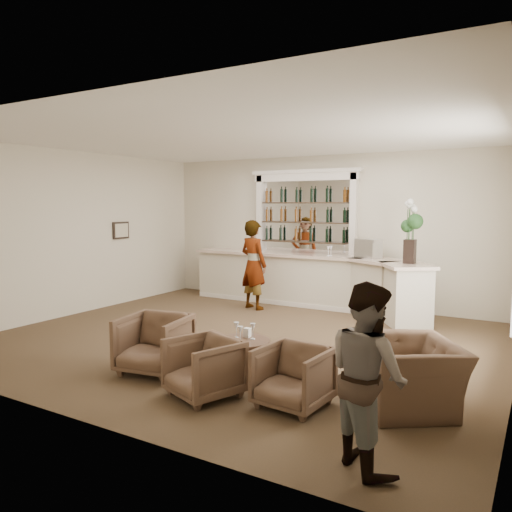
{
  "coord_description": "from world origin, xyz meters",
  "views": [
    {
      "loc": [
        4.25,
        -6.86,
        2.24
      ],
      "look_at": [
        -0.3,
        0.9,
        1.3
      ],
      "focal_mm": 35.0,
      "sensor_mm": 36.0,
      "label": 1
    }
  ],
  "objects_px": {
    "bar_counter": "(310,281)",
    "guest": "(368,375)",
    "armchair_far": "(409,374)",
    "armchair_right": "(293,377)",
    "sommelier": "(253,265)",
    "espresso_machine": "(368,248)",
    "armchair_center": "(204,368)",
    "cocktail_table": "(243,359)",
    "armchair_left": "(154,344)",
    "flower_vase": "(411,228)"
  },
  "relations": [
    {
      "from": "espresso_machine",
      "to": "guest",
      "type": "bearing_deg",
      "value": -56.33
    },
    {
      "from": "armchair_far",
      "to": "espresso_machine",
      "type": "distance_m",
      "value": 4.91
    },
    {
      "from": "cocktail_table",
      "to": "armchair_left",
      "type": "height_order",
      "value": "armchair_left"
    },
    {
      "from": "guest",
      "to": "flower_vase",
      "type": "bearing_deg",
      "value": -40.75
    },
    {
      "from": "bar_counter",
      "to": "armchair_far",
      "type": "xyz_separation_m",
      "value": [
        3.18,
        -4.4,
        -0.21
      ]
    },
    {
      "from": "sommelier",
      "to": "espresso_machine",
      "type": "xyz_separation_m",
      "value": [
        2.23,
        0.83,
        0.39
      ]
    },
    {
      "from": "guest",
      "to": "flower_vase",
      "type": "height_order",
      "value": "flower_vase"
    },
    {
      "from": "cocktail_table",
      "to": "armchair_left",
      "type": "distance_m",
      "value": 1.21
    },
    {
      "from": "espresso_machine",
      "to": "flower_vase",
      "type": "distance_m",
      "value": 1.19
    },
    {
      "from": "armchair_far",
      "to": "guest",
      "type": "bearing_deg",
      "value": -34.95
    },
    {
      "from": "cocktail_table",
      "to": "armchair_right",
      "type": "xyz_separation_m",
      "value": [
        0.97,
        -0.51,
        0.09
      ]
    },
    {
      "from": "sommelier",
      "to": "espresso_machine",
      "type": "bearing_deg",
      "value": -143.64
    },
    {
      "from": "bar_counter",
      "to": "armchair_right",
      "type": "xyz_separation_m",
      "value": [
        2.07,
        -5.05,
        -0.23
      ]
    },
    {
      "from": "armchair_center",
      "to": "flower_vase",
      "type": "xyz_separation_m",
      "value": [
        1.18,
        4.81,
        1.46
      ]
    },
    {
      "from": "armchair_center",
      "to": "armchair_right",
      "type": "bearing_deg",
      "value": 35.36
    },
    {
      "from": "armchair_left",
      "to": "espresso_machine",
      "type": "xyz_separation_m",
      "value": [
        1.31,
        4.98,
        0.95
      ]
    },
    {
      "from": "espresso_machine",
      "to": "armchair_left",
      "type": "bearing_deg",
      "value": -88.81
    },
    {
      "from": "cocktail_table",
      "to": "armchair_far",
      "type": "relative_size",
      "value": 0.62
    },
    {
      "from": "bar_counter",
      "to": "armchair_far",
      "type": "relative_size",
      "value": 5.04
    },
    {
      "from": "armchair_right",
      "to": "armchair_center",
      "type": "bearing_deg",
      "value": -160.54
    },
    {
      "from": "sommelier",
      "to": "armchair_far",
      "type": "relative_size",
      "value": 1.68
    },
    {
      "from": "armchair_left",
      "to": "flower_vase",
      "type": "distance_m",
      "value": 5.19
    },
    {
      "from": "bar_counter",
      "to": "guest",
      "type": "relative_size",
      "value": 3.59
    },
    {
      "from": "bar_counter",
      "to": "cocktail_table",
      "type": "distance_m",
      "value": 4.68
    },
    {
      "from": "armchair_right",
      "to": "espresso_machine",
      "type": "distance_m",
      "value": 5.23
    },
    {
      "from": "cocktail_table",
      "to": "sommelier",
      "type": "bearing_deg",
      "value": 118.82
    },
    {
      "from": "armchair_center",
      "to": "espresso_machine",
      "type": "relative_size",
      "value": 1.72
    },
    {
      "from": "bar_counter",
      "to": "armchair_center",
      "type": "distance_m",
      "value": 5.43
    },
    {
      "from": "armchair_far",
      "to": "bar_counter",
      "type": "bearing_deg",
      "value": -178.44
    },
    {
      "from": "armchair_far",
      "to": "sommelier",
      "type": "bearing_deg",
      "value": -165.31
    },
    {
      "from": "bar_counter",
      "to": "cocktail_table",
      "type": "bearing_deg",
      "value": -76.35
    },
    {
      "from": "guest",
      "to": "armchair_right",
      "type": "xyz_separation_m",
      "value": [
        -1.09,
        0.79,
        -0.46
      ]
    },
    {
      "from": "bar_counter",
      "to": "sommelier",
      "type": "xyz_separation_m",
      "value": [
        -0.95,
        -0.81,
        0.38
      ]
    },
    {
      "from": "guest",
      "to": "espresso_machine",
      "type": "xyz_separation_m",
      "value": [
        -1.88,
        5.87,
        0.54
      ]
    },
    {
      "from": "sommelier",
      "to": "armchair_right",
      "type": "distance_m",
      "value": 5.25
    },
    {
      "from": "sommelier",
      "to": "flower_vase",
      "type": "relative_size",
      "value": 1.61
    },
    {
      "from": "bar_counter",
      "to": "cocktail_table",
      "type": "relative_size",
      "value": 8.12
    },
    {
      "from": "bar_counter",
      "to": "armchair_left",
      "type": "height_order",
      "value": "bar_counter"
    },
    {
      "from": "armchair_center",
      "to": "flower_vase",
      "type": "distance_m",
      "value": 5.17
    },
    {
      "from": "cocktail_table",
      "to": "armchair_right",
      "type": "bearing_deg",
      "value": -27.86
    },
    {
      "from": "sommelier",
      "to": "guest",
      "type": "relative_size",
      "value": 1.19
    },
    {
      "from": "cocktail_table",
      "to": "espresso_machine",
      "type": "xyz_separation_m",
      "value": [
        0.18,
        4.56,
        1.09
      ]
    },
    {
      "from": "armchair_right",
      "to": "cocktail_table",
      "type": "bearing_deg",
      "value": 157.06
    },
    {
      "from": "bar_counter",
      "to": "cocktail_table",
      "type": "height_order",
      "value": "bar_counter"
    },
    {
      "from": "guest",
      "to": "espresso_machine",
      "type": "bearing_deg",
      "value": -32.84
    },
    {
      "from": "armchair_far",
      "to": "espresso_machine",
      "type": "bearing_deg",
      "value": 168.96
    },
    {
      "from": "sommelier",
      "to": "espresso_machine",
      "type": "relative_size",
      "value": 4.28
    },
    {
      "from": "armchair_left",
      "to": "espresso_machine",
      "type": "relative_size",
      "value": 1.92
    },
    {
      "from": "espresso_machine",
      "to": "armchair_far",
      "type": "bearing_deg",
      "value": -50.88
    },
    {
      "from": "sommelier",
      "to": "armchair_center",
      "type": "xyz_separation_m",
      "value": [
        2.0,
        -4.51,
        -0.6
      ]
    }
  ]
}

